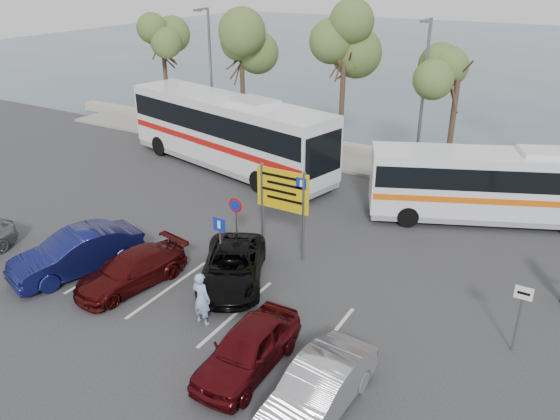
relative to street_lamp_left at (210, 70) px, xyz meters
The scene contains 23 objects.
ground 17.43m from the street_lamp_left, 53.51° to the right, with size 120.00×120.00×0.00m, color #2E2E31.
kerb_strip 10.99m from the street_lamp_left, ahead, with size 44.00×2.40×0.15m, color gray.
seawall 11.16m from the street_lamp_left, 13.93° to the left, with size 48.00×0.80×0.60m, color #A29882.
sea 47.77m from the street_lamp_left, 77.86° to the left, with size 140.00×140.00×0.00m, color #39495C.
tree_far_left 4.38m from the street_lamp_left, behind, with size 3.20×3.20×7.60m.
tree_left 2.49m from the street_lamp_left, 13.51° to the left, with size 3.20×3.20×7.20m.
tree_mid 8.76m from the street_lamp_left, ahead, with size 3.20×3.20×8.00m.
tree_right 14.59m from the street_lamp_left, ahead, with size 3.20×3.20×7.40m.
street_lamp_left is the anchor object (origin of this frame).
street_lamp_right 13.00m from the street_lamp_left, ahead, with size 0.45×1.15×8.01m.
direction_sign 15.24m from the street_lamp_left, 43.17° to the right, with size 2.20×0.12×3.60m.
sign_no_stop 14.88m from the street_lamp_left, 49.83° to the right, with size 0.60×0.08×2.35m.
sign_parking 16.37m from the street_lamp_left, 52.40° to the right, with size 0.50×0.07×2.25m.
sign_taxi 23.38m from the street_lamp_left, 31.27° to the right, with size 0.50×0.07×2.20m.
lane_markings 17.62m from the street_lamp_left, 58.61° to the right, with size 12.02×4.20×0.01m, color silver, non-canonical shape.
coach_bus_left 5.47m from the street_lamp_left, 42.93° to the right, with size 13.71×5.88×4.18m.
coach_bus_right 18.02m from the street_lamp_left, ahead, with size 10.81×6.39×3.36m.
car_blue 16.55m from the street_lamp_left, 71.35° to the right, with size 1.66×4.76×1.57m, color #10144C.
car_maroon 17.25m from the street_lamp_left, 63.26° to the right, with size 1.70×4.18×1.21m, color #430B0B.
car_red 21.74m from the street_lamp_left, 50.84° to the right, with size 1.60×3.98×1.36m, color #490A0E.
suv_black 17.18m from the street_lamp_left, 51.09° to the right, with size 2.11×4.57×1.27m, color black.
car_silver_b 23.62m from the street_lamp_left, 46.95° to the right, with size 1.44×4.13×1.36m, color #98989D.
pedestrian_near 19.42m from the street_lamp_left, 54.48° to the right, with size 0.66×0.43×1.80m, color #90A8D1.
Camera 1 is at (10.42, -13.16, 10.40)m, focal length 35.00 mm.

